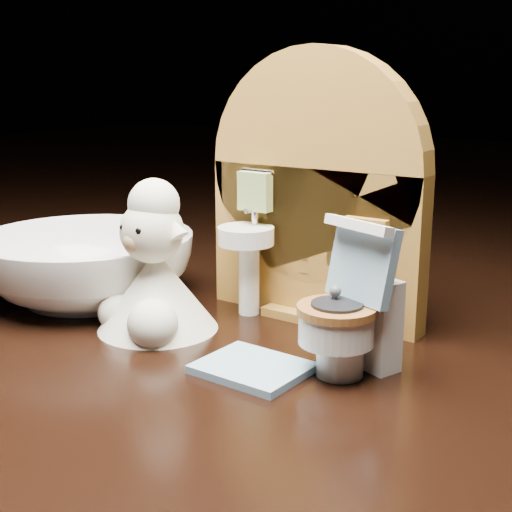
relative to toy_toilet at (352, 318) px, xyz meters
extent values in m
cube|color=black|center=(-0.05, -0.01, -0.08)|extent=(2.50, 2.50, 0.10)
cube|color=#A1702A|center=(-0.05, 0.06, 0.02)|extent=(0.13, 0.02, 0.09)
cylinder|color=#A1702A|center=(-0.05, 0.06, 0.06)|extent=(0.13, 0.02, 0.13)
cube|color=#A1702A|center=(-0.05, 0.06, -0.02)|extent=(0.05, 0.04, 0.01)
cylinder|color=white|center=(-0.09, 0.04, 0.00)|extent=(0.01, 0.01, 0.04)
cylinder|color=white|center=(-0.09, 0.04, 0.02)|extent=(0.03, 0.03, 0.01)
cylinder|color=silver|center=(-0.09, 0.05, 0.03)|extent=(0.00, 0.00, 0.01)
cube|color=#8BA45B|center=(-0.09, 0.05, 0.04)|extent=(0.02, 0.01, 0.02)
cube|color=#A1702A|center=(-0.02, 0.05, 0.03)|extent=(0.02, 0.01, 0.02)
cylinder|color=#F9EFA0|center=(-0.02, 0.04, 0.02)|extent=(0.02, 0.02, 0.02)
cylinder|color=white|center=(0.00, -0.01, -0.02)|extent=(0.02, 0.02, 0.02)
cylinder|color=white|center=(0.00, -0.01, 0.00)|extent=(0.03, 0.03, 0.01)
cylinder|color=#935828|center=(0.00, -0.01, 0.01)|extent=(0.04, 0.04, 0.00)
cube|color=white|center=(0.00, 0.01, 0.00)|extent=(0.03, 0.02, 0.04)
cube|color=#81AAC7|center=(0.00, 0.01, 0.03)|extent=(0.04, 0.02, 0.04)
cube|color=white|center=(0.00, 0.00, 0.04)|extent=(0.04, 0.02, 0.01)
cylinder|color=#ABB223|center=(0.01, 0.01, 0.02)|extent=(0.01, 0.01, 0.01)
cube|color=#81AAC7|center=(-0.04, -0.03, -0.02)|extent=(0.05, 0.04, 0.00)
cone|color=white|center=(-0.01, 0.00, -0.02)|extent=(0.02, 0.02, 0.02)
cylinder|color=#59595B|center=(-0.01, 0.00, 0.00)|extent=(0.00, 0.00, 0.02)
sphere|color=#59595B|center=(-0.01, 0.00, 0.01)|extent=(0.01, 0.01, 0.01)
cone|color=white|center=(-0.11, -0.01, 0.00)|extent=(0.07, 0.07, 0.04)
sphere|color=white|center=(-0.10, -0.03, -0.02)|extent=(0.03, 0.03, 0.03)
sphere|color=white|center=(-0.13, -0.02, -0.02)|extent=(0.02, 0.02, 0.02)
sphere|color=#F1E7C7|center=(-0.11, -0.01, 0.03)|extent=(0.03, 0.03, 0.03)
sphere|color=tan|center=(-0.12, -0.02, 0.03)|extent=(0.01, 0.01, 0.01)
sphere|color=white|center=(-0.11, -0.01, 0.04)|extent=(0.03, 0.03, 0.03)
cone|color=#F1E7C7|center=(-0.13, -0.01, 0.03)|extent=(0.02, 0.01, 0.02)
cone|color=#F1E7C7|center=(-0.10, -0.01, 0.03)|extent=(0.02, 0.01, 0.02)
sphere|color=black|center=(-0.12, -0.02, 0.03)|extent=(0.00, 0.00, 0.00)
sphere|color=black|center=(-0.11, -0.02, 0.03)|extent=(0.00, 0.00, 0.00)
imported|color=white|center=(-0.19, 0.01, -0.01)|extent=(0.15, 0.15, 0.04)
camera|label=1|loc=(0.14, -0.28, 0.11)|focal=50.00mm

